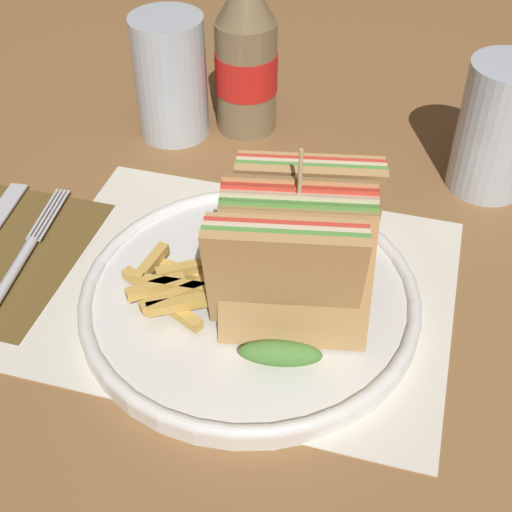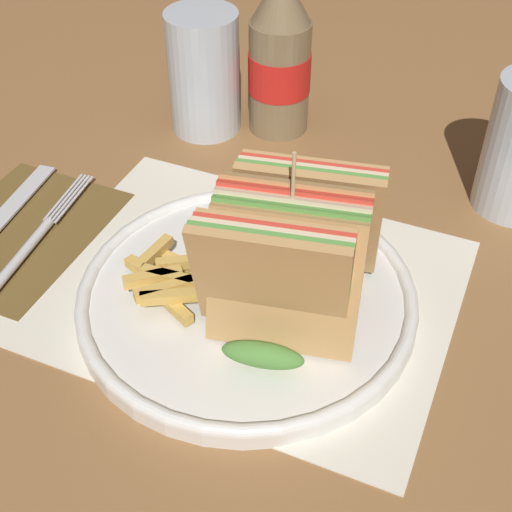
{
  "view_description": "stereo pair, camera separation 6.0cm",
  "coord_description": "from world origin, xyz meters",
  "px_view_note": "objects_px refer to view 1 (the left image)",
  "views": [
    {
      "loc": [
        0.11,
        -0.41,
        0.44
      ],
      "look_at": [
        -0.01,
        0.02,
        0.04
      ],
      "focal_mm": 50.0,
      "sensor_mm": 36.0,
      "label": 1
    },
    {
      "loc": [
        0.17,
        -0.39,
        0.44
      ],
      "look_at": [
        -0.01,
        0.02,
        0.04
      ],
      "focal_mm": 50.0,
      "sensor_mm": 36.0,
      "label": 2
    }
  ],
  "objects_px": {
    "club_sandwich": "(296,251)",
    "glass_far": "(171,85)",
    "coke_bottle_near": "(246,56)",
    "glass_near": "(496,136)",
    "fork": "(16,268)",
    "plate_main": "(250,297)"
  },
  "relations": [
    {
      "from": "club_sandwich",
      "to": "glass_far",
      "type": "height_order",
      "value": "club_sandwich"
    },
    {
      "from": "fork",
      "to": "glass_far",
      "type": "height_order",
      "value": "glass_far"
    },
    {
      "from": "club_sandwich",
      "to": "coke_bottle_near",
      "type": "relative_size",
      "value": 0.87
    },
    {
      "from": "coke_bottle_near",
      "to": "glass_far",
      "type": "xyz_separation_m",
      "value": [
        -0.08,
        -0.03,
        -0.03
      ]
    },
    {
      "from": "plate_main",
      "to": "coke_bottle_near",
      "type": "xyz_separation_m",
      "value": [
        -0.08,
        0.28,
        0.08
      ]
    },
    {
      "from": "fork",
      "to": "glass_near",
      "type": "xyz_separation_m",
      "value": [
        0.4,
        0.25,
        0.05
      ]
    },
    {
      "from": "glass_near",
      "to": "glass_far",
      "type": "relative_size",
      "value": 1.0
    },
    {
      "from": "club_sandwich",
      "to": "glass_near",
      "type": "bearing_deg",
      "value": 58.05
    },
    {
      "from": "club_sandwich",
      "to": "fork",
      "type": "xyz_separation_m",
      "value": [
        -0.25,
        -0.02,
        -0.06
      ]
    },
    {
      "from": "fork",
      "to": "coke_bottle_near",
      "type": "distance_m",
      "value": 0.33
    },
    {
      "from": "club_sandwich",
      "to": "fork",
      "type": "bearing_deg",
      "value": -176.1
    },
    {
      "from": "fork",
      "to": "glass_near",
      "type": "bearing_deg",
      "value": 26.27
    },
    {
      "from": "fork",
      "to": "coke_bottle_near",
      "type": "bearing_deg",
      "value": 60.31
    },
    {
      "from": "plate_main",
      "to": "club_sandwich",
      "type": "bearing_deg",
      "value": -2.46
    },
    {
      "from": "glass_near",
      "to": "fork",
      "type": "bearing_deg",
      "value": -147.48
    },
    {
      "from": "fork",
      "to": "club_sandwich",
      "type": "bearing_deg",
      "value": -2.35
    },
    {
      "from": "fork",
      "to": "coke_bottle_near",
      "type": "height_order",
      "value": "coke_bottle_near"
    },
    {
      "from": "coke_bottle_near",
      "to": "glass_near",
      "type": "height_order",
      "value": "coke_bottle_near"
    },
    {
      "from": "plate_main",
      "to": "glass_near",
      "type": "height_order",
      "value": "glass_near"
    },
    {
      "from": "plate_main",
      "to": "club_sandwich",
      "type": "relative_size",
      "value": 1.63
    },
    {
      "from": "plate_main",
      "to": "fork",
      "type": "xyz_separation_m",
      "value": [
        -0.21,
        -0.02,
        -0.0
      ]
    },
    {
      "from": "club_sandwich",
      "to": "plate_main",
      "type": "bearing_deg",
      "value": 177.54
    }
  ]
}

